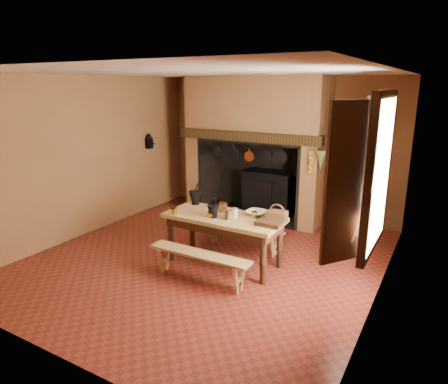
% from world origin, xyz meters
% --- Properties ---
extents(floor, '(5.50, 5.50, 0.00)m').
position_xyz_m(floor, '(0.00, 0.00, 0.00)').
color(floor, maroon).
rests_on(floor, ground).
extents(ceiling, '(5.50, 5.50, 0.00)m').
position_xyz_m(ceiling, '(0.00, 0.00, 2.80)').
color(ceiling, silver).
rests_on(ceiling, back_wall).
extents(back_wall, '(5.00, 0.02, 2.80)m').
position_xyz_m(back_wall, '(0.00, 2.75, 1.40)').
color(back_wall, brown).
rests_on(back_wall, floor).
extents(wall_left, '(0.02, 5.50, 2.80)m').
position_xyz_m(wall_left, '(-2.50, 0.00, 1.40)').
color(wall_left, brown).
rests_on(wall_left, floor).
extents(wall_right, '(0.02, 5.50, 2.80)m').
position_xyz_m(wall_right, '(2.50, 0.00, 1.40)').
color(wall_right, brown).
rests_on(wall_right, floor).
extents(wall_front, '(5.00, 0.02, 2.80)m').
position_xyz_m(wall_front, '(0.00, -2.75, 1.40)').
color(wall_front, brown).
rests_on(wall_front, floor).
extents(chimney_breast, '(2.95, 0.96, 2.80)m').
position_xyz_m(chimney_breast, '(-0.30, 2.31, 1.81)').
color(chimney_breast, brown).
rests_on(chimney_breast, floor).
extents(iron_range, '(1.12, 0.55, 1.60)m').
position_xyz_m(iron_range, '(-0.04, 2.45, 0.48)').
color(iron_range, black).
rests_on(iron_range, floor).
extents(hearth_pans, '(0.51, 0.62, 0.20)m').
position_xyz_m(hearth_pans, '(-1.05, 2.22, 0.09)').
color(hearth_pans, gold).
rests_on(hearth_pans, floor).
extents(hanging_pans, '(1.92, 0.29, 0.27)m').
position_xyz_m(hanging_pans, '(-0.34, 1.81, 1.36)').
color(hanging_pans, black).
rests_on(hanging_pans, chimney_breast).
extents(onion_string, '(0.12, 0.10, 0.46)m').
position_xyz_m(onion_string, '(1.00, 1.79, 1.33)').
color(onion_string, '#B57121').
rests_on(onion_string, chimney_breast).
extents(herb_bunch, '(0.20, 0.20, 0.35)m').
position_xyz_m(herb_bunch, '(1.18, 1.79, 1.38)').
color(herb_bunch, brown).
rests_on(herb_bunch, chimney_breast).
extents(window, '(0.39, 1.75, 1.76)m').
position_xyz_m(window, '(2.35, -0.40, 1.70)').
color(window, white).
rests_on(window, wall_right).
extents(wall_coffee_mill, '(0.23, 0.16, 0.31)m').
position_xyz_m(wall_coffee_mill, '(-2.42, 1.55, 1.52)').
color(wall_coffee_mill, black).
rests_on(wall_coffee_mill, wall_left).
extents(work_table, '(1.76, 0.78, 0.76)m').
position_xyz_m(work_table, '(0.31, -0.04, 0.64)').
color(work_table, tan).
rests_on(work_table, floor).
extents(bench_front, '(1.51, 0.26, 0.43)m').
position_xyz_m(bench_front, '(0.31, -0.72, 0.32)').
color(bench_front, tan).
rests_on(bench_front, floor).
extents(bench_back, '(1.39, 0.24, 0.39)m').
position_xyz_m(bench_back, '(0.31, 0.59, 0.29)').
color(bench_back, tan).
rests_on(bench_back, floor).
extents(mortar_large, '(0.21, 0.21, 0.36)m').
position_xyz_m(mortar_large, '(-0.38, 0.24, 0.88)').
color(mortar_large, black).
rests_on(mortar_large, work_table).
extents(mortar_small, '(0.18, 0.18, 0.31)m').
position_xyz_m(mortar_small, '(0.22, -0.19, 0.87)').
color(mortar_small, black).
rests_on(mortar_small, work_table).
extents(coffee_grinder, '(0.18, 0.16, 0.19)m').
position_xyz_m(coffee_grinder, '(0.20, 0.12, 0.83)').
color(coffee_grinder, '#341B10').
rests_on(coffee_grinder, work_table).
extents(brass_mug_a, '(0.10, 0.10, 0.10)m').
position_xyz_m(brass_mug_a, '(-0.37, -0.35, 0.81)').
color(brass_mug_a, gold).
rests_on(brass_mug_a, work_table).
extents(brass_mug_b, '(0.11, 0.11, 0.10)m').
position_xyz_m(brass_mug_b, '(0.75, 0.09, 0.81)').
color(brass_mug_b, gold).
rests_on(brass_mug_b, work_table).
extents(mixing_bowl, '(0.32, 0.32, 0.08)m').
position_xyz_m(mixing_bowl, '(0.73, 0.20, 0.80)').
color(mixing_bowl, '#B5B28B').
rests_on(mixing_bowl, work_table).
extents(stoneware_crock, '(0.12, 0.12, 0.14)m').
position_xyz_m(stoneware_crock, '(0.45, -0.14, 0.83)').
color(stoneware_crock, '#51381E').
rests_on(stoneware_crock, work_table).
extents(glass_jar, '(0.10, 0.10, 0.15)m').
position_xyz_m(glass_jar, '(0.50, -0.06, 0.84)').
color(glass_jar, beige).
rests_on(glass_jar, work_table).
extents(wicker_basket, '(0.29, 0.22, 0.27)m').
position_xyz_m(wicker_basket, '(1.09, 0.10, 0.85)').
color(wicker_basket, '#472715').
rests_on(wicker_basket, work_table).
extents(wooden_tray, '(0.36, 0.26, 0.06)m').
position_xyz_m(wooden_tray, '(1.06, -0.09, 0.79)').
color(wooden_tray, '#341B10').
rests_on(wooden_tray, work_table).
extents(brass_cup, '(0.12, 0.12, 0.09)m').
position_xyz_m(brass_cup, '(0.19, -0.20, 0.81)').
color(brass_cup, gold).
rests_on(brass_cup, work_table).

